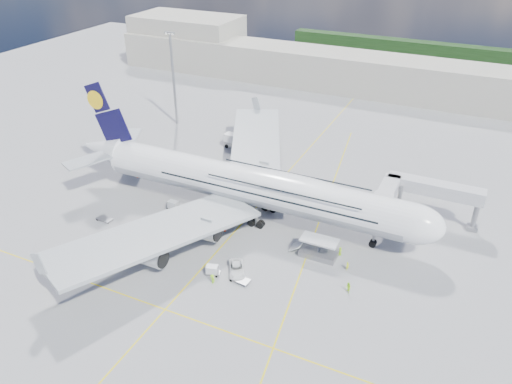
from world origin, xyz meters
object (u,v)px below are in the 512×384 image
at_px(crew_van, 340,251).
at_px(cone_wing_right_inner, 225,230).
at_px(catering_truck_inner, 266,174).
at_px(crew_wing, 174,213).
at_px(cone_nose, 388,228).
at_px(cone_tail, 138,177).
at_px(cone_wing_left_inner, 235,191).
at_px(crew_tug, 212,279).
at_px(service_van, 237,269).
at_px(cone_wing_right_outer, 88,258).
at_px(cargo_loader, 318,250).
at_px(baggage_tug, 170,230).
at_px(catering_truck_outer, 235,142).
at_px(dolly_row_c, 124,248).
at_px(jet_bridge, 416,192).
at_px(crew_nose, 347,266).
at_px(cone_wing_left_outer, 233,153).
at_px(dolly_nose_far, 212,270).
at_px(dolly_row_a, 105,219).
at_px(dolly_back, 173,205).
at_px(dolly_nose_near, 240,280).
at_px(dolly_row_b, 100,249).
at_px(airliner, 251,185).
at_px(light_mast, 173,78).
at_px(crew_loader, 348,288).

distance_m(crew_van, cone_wing_right_inner, 22.26).
height_order(catering_truck_inner, crew_van, catering_truck_inner).
distance_m(crew_wing, cone_nose, 42.22).
bearing_deg(cone_tail, cone_wing_left_inner, 8.46).
relative_size(crew_tug, cone_tail, 3.29).
relative_size(catering_truck_inner, service_van, 1.15).
bearing_deg(cone_wing_right_outer, service_van, 17.23).
distance_m(cargo_loader, crew_wing, 30.31).
height_order(baggage_tug, catering_truck_outer, catering_truck_outer).
relative_size(cargo_loader, dolly_row_c, 2.87).
height_order(baggage_tug, cone_wing_right_inner, baggage_tug).
bearing_deg(jet_bridge, cone_wing_left_inner, -173.55).
bearing_deg(cargo_loader, catering_truck_outer, 134.78).
xyz_separation_m(crew_nose, cone_wing_right_outer, (-42.20, -16.57, -0.53)).
relative_size(catering_truck_inner, cone_wing_right_inner, 11.94).
height_order(crew_wing, cone_wing_left_outer, crew_wing).
height_order(jet_bridge, cone_wing_left_outer, jet_bridge).
height_order(dolly_nose_far, catering_truck_inner, catering_truck_inner).
xyz_separation_m(dolly_nose_far, cone_wing_left_inner, (-9.25, 26.19, -0.61)).
bearing_deg(cone_wing_right_outer, cone_wing_left_outer, 86.20).
bearing_deg(dolly_row_a, cone_tail, 111.37).
distance_m(dolly_back, baggage_tug, 8.96).
height_order(cargo_loader, cone_wing_right_outer, cargo_loader).
xyz_separation_m(dolly_nose_near, catering_truck_inner, (-10.52, 33.75, 1.30)).
distance_m(cargo_loader, cone_wing_left_outer, 45.19).
xyz_separation_m(dolly_row_b, baggage_tug, (7.52, 10.68, -0.41)).
xyz_separation_m(airliner, cone_tail, (-30.35, 3.34, -6.61)).
bearing_deg(jet_bridge, crew_tug, -128.96).
xyz_separation_m(light_mast, cone_tail, (9.91, -31.66, -12.95)).
bearing_deg(catering_truck_inner, crew_wing, -127.28).
bearing_deg(airliner, cone_wing_left_inner, 136.40).
distance_m(crew_tug, cone_wing_left_outer, 49.35).
distance_m(catering_truck_outer, service_van, 50.09).
xyz_separation_m(jet_bridge, crew_wing, (-43.30, -17.94, -5.93)).
bearing_deg(catering_truck_outer, crew_van, -36.48).
bearing_deg(cone_wing_right_outer, dolly_back, 78.35).
bearing_deg(cone_wing_left_inner, light_mast, 139.59).
bearing_deg(service_van, crew_van, 10.22).
relative_size(jet_bridge, dolly_row_a, 5.53).
bearing_deg(cone_wing_left_outer, cone_tail, -124.23).
bearing_deg(crew_nose, cone_wing_right_outer, 146.83).
distance_m(jet_bridge, cone_wing_right_outer, 61.45).
height_order(jet_bridge, dolly_row_a, jet_bridge).
bearing_deg(catering_truck_inner, dolly_nose_far, -92.44).
distance_m(jet_bridge, crew_tug, 42.12).
xyz_separation_m(dolly_row_c, dolly_back, (0.27, 15.62, 0.61)).
xyz_separation_m(jet_bridge, cone_wing_right_inner, (-31.59, -18.16, -6.60)).
bearing_deg(crew_loader, crew_van, 159.92).
bearing_deg(dolly_nose_far, crew_nose, 12.84).
height_order(dolly_back, crew_van, dolly_back).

